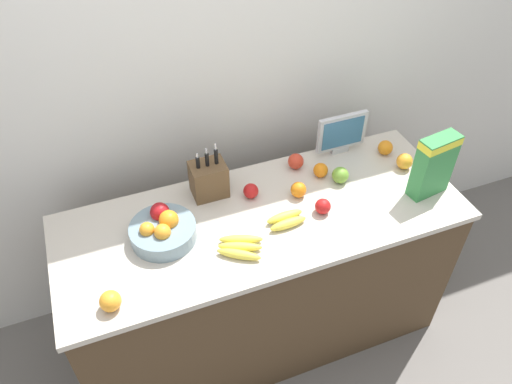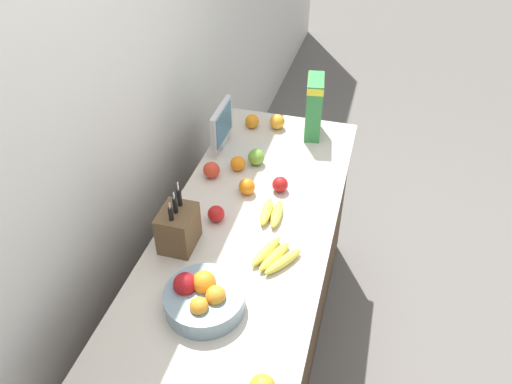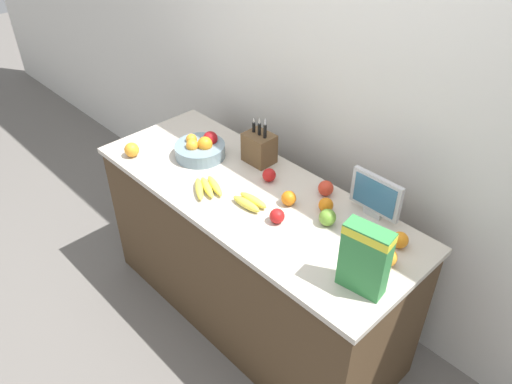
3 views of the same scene
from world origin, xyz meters
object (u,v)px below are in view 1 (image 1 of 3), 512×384
apple_front (340,175)px  fruit_bowl (163,229)px  small_monitor (342,133)px  banana_bunch_right (240,247)px  cereal_box (434,164)px  banana_bunch_left (286,220)px  orange_front_right (405,161)px  orange_mid_right (110,301)px  apple_rightmost (296,161)px  apple_leftmost (323,206)px  orange_front_center (321,170)px  knife_block (209,179)px  orange_near_bowl (298,190)px  orange_by_cereal (385,148)px  apple_rear (251,191)px

apple_front → fruit_bowl: bearing=-176.7°
small_monitor → banana_bunch_right: (-0.70, -0.44, -0.10)m
cereal_box → banana_bunch_left: 0.71m
orange_front_right → orange_mid_right: bearing=-168.3°
small_monitor → fruit_bowl: small_monitor is taller
apple_rightmost → apple_leftmost: bearing=-93.1°
fruit_bowl → apple_leftmost: size_ratio=3.92×
apple_rightmost → orange_front_right: (0.50, -0.19, 0.00)m
apple_leftmost → orange_mid_right: orange_mid_right is taller
orange_front_center → banana_bunch_right: bearing=-149.7°
apple_rightmost → apple_front: bearing=-48.3°
knife_block → banana_bunch_left: size_ratio=1.57×
apple_leftmost → apple_front: 0.23m
fruit_bowl → orange_front_center: fruit_bowl is taller
cereal_box → orange_near_bowl: 0.61m
apple_rightmost → orange_front_center: apple_rightmost is taller
small_monitor → orange_near_bowl: (-0.33, -0.22, -0.08)m
orange_near_bowl → orange_front_right: (0.57, -0.00, 0.00)m
knife_block → orange_near_bowl: (0.38, -0.17, -0.05)m
fruit_bowl → banana_bunch_left: (0.52, -0.11, -0.03)m
orange_by_cereal → apple_front: bearing=-160.9°
small_monitor → fruit_bowl: 1.01m
apple_rightmost → orange_mid_right: 1.10m
cereal_box → orange_by_cereal: 0.34m
banana_bunch_right → apple_leftmost: (0.42, 0.08, 0.02)m
knife_block → orange_front_center: knife_block is taller
knife_block → orange_front_right: 0.96m
apple_leftmost → apple_rear: bearing=141.2°
orange_mid_right → knife_block: bearing=41.9°
fruit_bowl → apple_front: size_ratio=3.50×
orange_mid_right → fruit_bowl: bearing=46.5°
orange_near_bowl → orange_front_center: size_ratio=1.03×
fruit_bowl → apple_front: 0.87m
cereal_box → orange_by_cereal: size_ratio=4.12×
cereal_box → orange_near_bowl: cereal_box is taller
apple_rear → orange_front_center: bearing=2.7°
apple_rear → apple_front: (0.43, -0.05, 0.00)m
banana_bunch_right → orange_front_center: size_ratio=3.02×
orange_near_bowl → orange_front_center: orange_near_bowl is taller
orange_mid_right → small_monitor: bearing=23.2°
apple_leftmost → orange_front_center: (0.10, 0.23, -0.00)m
small_monitor → apple_front: 0.24m
banana_bunch_left → orange_front_right: 0.71m
cereal_box → orange_near_bowl: bearing=153.3°
banana_bunch_right → orange_front_right: bearing=12.8°
banana_bunch_left → orange_mid_right: (-0.78, -0.16, 0.02)m
banana_bunch_left → orange_mid_right: orange_mid_right is taller
orange_front_center → orange_mid_right: 1.13m
small_monitor → orange_mid_right: 1.35m
fruit_bowl → small_monitor: bearing=14.6°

